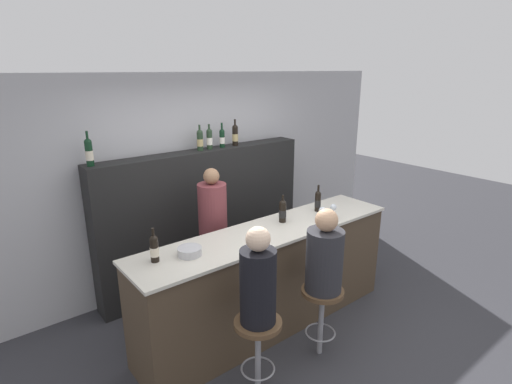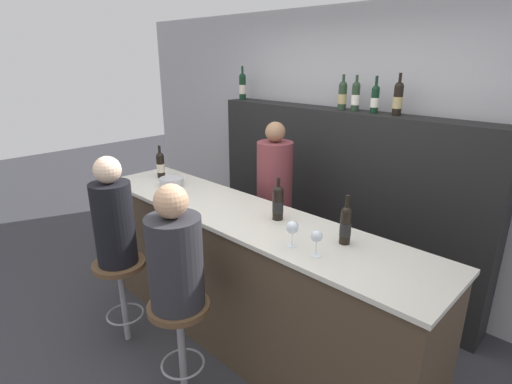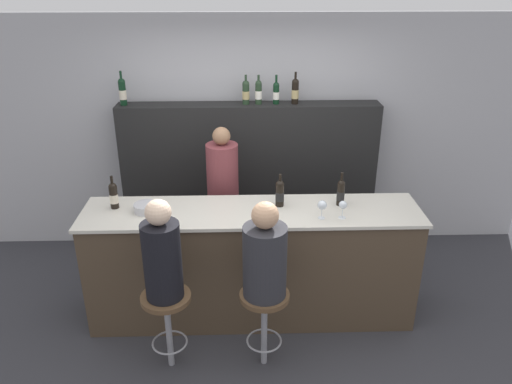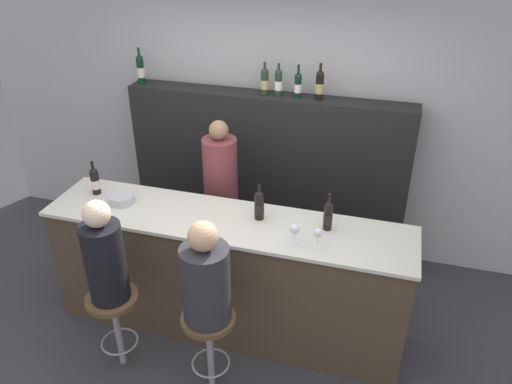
{
  "view_description": "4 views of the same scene",
  "coord_description": "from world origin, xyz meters",
  "px_view_note": "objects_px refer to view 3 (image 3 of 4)",
  "views": [
    {
      "loc": [
        -2.42,
        -2.49,
        2.64
      ],
      "look_at": [
        -0.2,
        0.29,
        1.53
      ],
      "focal_mm": 28.0,
      "sensor_mm": 36.0,
      "label": 1
    },
    {
      "loc": [
        1.92,
        -1.54,
        2.16
      ],
      "look_at": [
        0.03,
        0.4,
        1.24
      ],
      "focal_mm": 28.0,
      "sensor_mm": 36.0,
      "label": 2
    },
    {
      "loc": [
        -0.08,
        -3.55,
        3.01
      ],
      "look_at": [
        0.03,
        0.21,
        1.31
      ],
      "focal_mm": 35.0,
      "sensor_mm": 36.0,
      "label": 3
    },
    {
      "loc": [
        1.15,
        -2.79,
        3.18
      ],
      "look_at": [
        0.24,
        0.34,
        1.36
      ],
      "focal_mm": 35.0,
      "sensor_mm": 36.0,
      "label": 4
    }
  ],
  "objects_px": {
    "metal_bowl": "(146,208)",
    "bar_stool_right": "(264,309)",
    "wine_bottle_counter_0": "(114,195)",
    "guest_seated_left": "(162,255)",
    "wine_bottle_backbar_3": "(276,93)",
    "wine_glass_0": "(322,206)",
    "wine_bottle_backbar_0": "(122,91)",
    "wine_bottle_backbar_4": "(295,91)",
    "bartender": "(224,212)",
    "wine_bottle_backbar_1": "(246,92)",
    "bar_stool_left": "(167,311)",
    "wine_bottle_counter_2": "(341,192)",
    "wine_bottle_backbar_2": "(259,92)",
    "guest_seated_right": "(265,257)",
    "wine_bottle_counter_1": "(280,193)",
    "wine_glass_1": "(343,206)"
  },
  "relations": [
    {
      "from": "wine_bottle_backbar_0",
      "to": "metal_bowl",
      "type": "distance_m",
      "value": 1.48
    },
    {
      "from": "wine_bottle_counter_1",
      "to": "wine_glass_0",
      "type": "distance_m",
      "value": 0.42
    },
    {
      "from": "wine_bottle_counter_2",
      "to": "guest_seated_right",
      "type": "relative_size",
      "value": 0.39
    },
    {
      "from": "guest_seated_left",
      "to": "bar_stool_right",
      "type": "xyz_separation_m",
      "value": [
        0.77,
        -0.0,
        -0.51
      ]
    },
    {
      "from": "guest_seated_right",
      "to": "bar_stool_left",
      "type": "bearing_deg",
      "value": -180.0
    },
    {
      "from": "bar_stool_right",
      "to": "wine_bottle_backbar_3",
      "type": "bearing_deg",
      "value": 84.02
    },
    {
      "from": "wine_bottle_counter_0",
      "to": "wine_glass_1",
      "type": "relative_size",
      "value": 1.92
    },
    {
      "from": "wine_bottle_counter_2",
      "to": "wine_bottle_backbar_3",
      "type": "bearing_deg",
      "value": 113.49
    },
    {
      "from": "wine_bottle_backbar_2",
      "to": "guest_seated_right",
      "type": "xyz_separation_m",
      "value": [
        -0.02,
        -1.89,
        -0.81
      ]
    },
    {
      "from": "metal_bowl",
      "to": "guest_seated_left",
      "type": "relative_size",
      "value": 0.26
    },
    {
      "from": "wine_bottle_backbar_4",
      "to": "bar_stool_left",
      "type": "xyz_separation_m",
      "value": [
        -1.16,
        -1.89,
        -1.3
      ]
    },
    {
      "from": "wine_bottle_backbar_3",
      "to": "guest_seated_left",
      "type": "height_order",
      "value": "wine_bottle_backbar_3"
    },
    {
      "from": "wine_bottle_backbar_3",
      "to": "wine_glass_0",
      "type": "xyz_separation_m",
      "value": [
        0.3,
        -1.4,
        -0.62
      ]
    },
    {
      "from": "wine_bottle_counter_2",
      "to": "bar_stool_right",
      "type": "xyz_separation_m",
      "value": [
        -0.7,
        -0.74,
        -0.67
      ]
    },
    {
      "from": "wine_bottle_backbar_3",
      "to": "bartender",
      "type": "xyz_separation_m",
      "value": [
        -0.55,
        -0.61,
        -1.06
      ]
    },
    {
      "from": "wine_bottle_counter_2",
      "to": "wine_bottle_backbar_2",
      "type": "relative_size",
      "value": 1.02
    },
    {
      "from": "bar_stool_right",
      "to": "bartender",
      "type": "xyz_separation_m",
      "value": [
        -0.35,
        1.29,
        0.22
      ]
    },
    {
      "from": "wine_bottle_backbar_2",
      "to": "bar_stool_right",
      "type": "xyz_separation_m",
      "value": [
        -0.02,
        -1.89,
        -1.29
      ]
    },
    {
      "from": "wine_bottle_counter_2",
      "to": "metal_bowl",
      "type": "xyz_separation_m",
      "value": [
        -1.69,
        -0.08,
        -0.09
      ]
    },
    {
      "from": "wine_bottle_backbar_0",
      "to": "guest_seated_right",
      "type": "relative_size",
      "value": 0.44
    },
    {
      "from": "wine_bottle_counter_1",
      "to": "wine_bottle_backbar_0",
      "type": "bearing_deg",
      "value": 143.18
    },
    {
      "from": "metal_bowl",
      "to": "bar_stool_right",
      "type": "distance_m",
      "value": 1.33
    },
    {
      "from": "wine_bottle_backbar_2",
      "to": "guest_seated_left",
      "type": "distance_m",
      "value": 2.19
    },
    {
      "from": "metal_bowl",
      "to": "wine_bottle_backbar_0",
      "type": "bearing_deg",
      "value": 107.33
    },
    {
      "from": "wine_bottle_backbar_1",
      "to": "bar_stool_left",
      "type": "bearing_deg",
      "value": -109.05
    },
    {
      "from": "wine_bottle_backbar_0",
      "to": "metal_bowl",
      "type": "bearing_deg",
      "value": -72.67
    },
    {
      "from": "wine_bottle_backbar_4",
      "to": "wine_bottle_counter_2",
      "type": "bearing_deg",
      "value": -75.21
    },
    {
      "from": "wine_glass_1",
      "to": "metal_bowl",
      "type": "bearing_deg",
      "value": 174.05
    },
    {
      "from": "metal_bowl",
      "to": "guest_seated_right",
      "type": "distance_m",
      "value": 1.2
    },
    {
      "from": "wine_bottle_backbar_4",
      "to": "metal_bowl",
      "type": "bearing_deg",
      "value": -138.42
    },
    {
      "from": "wine_bottle_counter_2",
      "to": "wine_bottle_backbar_1",
      "type": "distance_m",
      "value": 1.54
    },
    {
      "from": "wine_bottle_backbar_0",
      "to": "wine_glass_0",
      "type": "height_order",
      "value": "wine_bottle_backbar_0"
    },
    {
      "from": "wine_bottle_backbar_0",
      "to": "wine_glass_1",
      "type": "bearing_deg",
      "value": -34.45
    },
    {
      "from": "bar_stool_left",
      "to": "wine_glass_0",
      "type": "bearing_deg",
      "value": 21.19
    },
    {
      "from": "wine_glass_0",
      "to": "metal_bowl",
      "type": "relative_size",
      "value": 0.77
    },
    {
      "from": "bar_stool_left",
      "to": "guest_seated_left",
      "type": "distance_m",
      "value": 0.51
    },
    {
      "from": "bar_stool_right",
      "to": "guest_seated_right",
      "type": "relative_size",
      "value": 0.88
    },
    {
      "from": "wine_bottle_backbar_0",
      "to": "wine_glass_0",
      "type": "bearing_deg",
      "value": -36.85
    },
    {
      "from": "wine_bottle_counter_2",
      "to": "wine_bottle_backbar_3",
      "type": "height_order",
      "value": "wine_bottle_backbar_3"
    },
    {
      "from": "bartender",
      "to": "wine_bottle_counter_2",
      "type": "bearing_deg",
      "value": -27.43
    },
    {
      "from": "wine_bottle_counter_0",
      "to": "metal_bowl",
      "type": "xyz_separation_m",
      "value": [
        0.29,
        -0.08,
        -0.09
      ]
    },
    {
      "from": "wine_bottle_counter_1",
      "to": "wine_bottle_backbar_2",
      "type": "distance_m",
      "value": 1.32
    },
    {
      "from": "wine_bottle_counter_1",
      "to": "bartender",
      "type": "relative_size",
      "value": 0.18
    },
    {
      "from": "wine_bottle_counter_2",
      "to": "wine_bottle_backbar_1",
      "type": "bearing_deg",
      "value": 125.21
    },
    {
      "from": "wine_bottle_counter_2",
      "to": "wine_bottle_backbar_4",
      "type": "relative_size",
      "value": 0.93
    },
    {
      "from": "wine_bottle_counter_2",
      "to": "wine_bottle_backbar_0",
      "type": "bearing_deg",
      "value": 150.95
    },
    {
      "from": "wine_bottle_backbar_0",
      "to": "wine_bottle_backbar_4",
      "type": "height_order",
      "value": "wine_bottle_backbar_0"
    },
    {
      "from": "bar_stool_left",
      "to": "guest_seated_right",
      "type": "distance_m",
      "value": 0.91
    },
    {
      "from": "wine_bottle_backbar_3",
      "to": "bartender",
      "type": "bearing_deg",
      "value": -132.36
    },
    {
      "from": "metal_bowl",
      "to": "guest_seated_left",
      "type": "bearing_deg",
      "value": -71.37
    }
  ]
}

